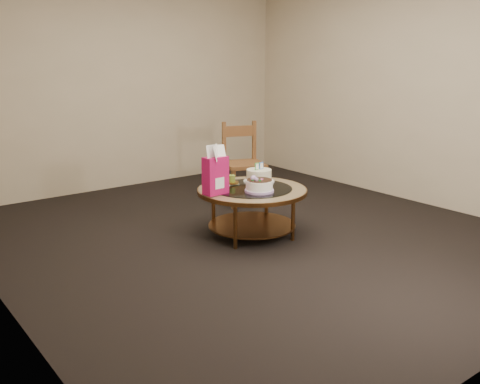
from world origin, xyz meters
TOP-DOWN VIEW (x-y plane):
  - ground at (0.00, 0.00)m, footprint 5.00×5.00m
  - room_walls at (0.00, 0.00)m, footprint 4.52×5.02m
  - coffee_table at (0.00, -0.00)m, footprint 1.02×1.02m
  - decorated_cake at (-0.04, -0.15)m, footprint 0.26×0.26m
  - cream_cake at (0.20, 0.15)m, footprint 0.30×0.30m
  - gift_bag at (-0.39, 0.03)m, footprint 0.22×0.17m
  - pillar_candle at (-0.06, 0.23)m, footprint 0.13×0.13m
  - dining_chair at (0.63, 0.95)m, footprint 0.54×0.54m

SIDE VIEW (x-z plane):
  - ground at x=0.00m, z-range 0.00..0.00m
  - coffee_table at x=0.00m, z-range 0.15..0.61m
  - dining_chair at x=0.63m, z-range 0.01..0.92m
  - pillar_candle at x=-0.06m, z-range 0.44..0.54m
  - decorated_cake at x=-0.04m, z-range 0.43..0.59m
  - cream_cake at x=0.20m, z-range 0.42..0.61m
  - gift_bag at x=-0.39m, z-range 0.46..0.89m
  - room_walls at x=0.00m, z-range 0.24..2.85m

